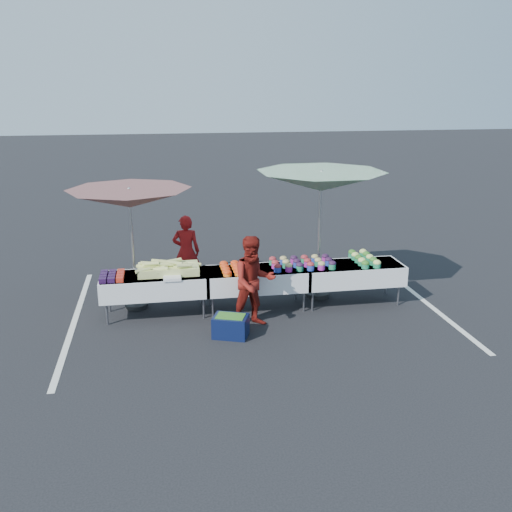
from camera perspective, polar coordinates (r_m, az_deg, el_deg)
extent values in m
plane|color=black|center=(10.47, 0.00, -5.25)|extent=(80.00, 80.00, 0.00)
cube|color=silver|center=(10.45, -17.67, -6.12)|extent=(0.10, 5.00, 0.00)
cube|color=silver|center=(11.43, 16.06, -4.00)|extent=(0.10, 5.00, 0.00)
cube|color=white|center=(10.08, -10.14, -1.98)|extent=(1.80, 0.75, 0.04)
cube|color=white|center=(10.13, -10.09, -2.83)|extent=(1.86, 0.81, 0.36)
cylinder|color=slate|center=(10.03, -14.68, -5.63)|extent=(0.04, 0.04, 0.39)
cylinder|color=slate|center=(10.58, -14.45, -4.43)|extent=(0.04, 0.04, 0.39)
cylinder|color=slate|center=(10.01, -5.26, -5.18)|extent=(0.04, 0.04, 0.39)
cylinder|color=slate|center=(10.56, -5.54, -4.00)|extent=(0.04, 0.04, 0.39)
cube|color=white|center=(10.22, 0.00, -1.45)|extent=(1.80, 0.75, 0.04)
cube|color=white|center=(10.27, 0.00, -2.30)|extent=(1.86, 0.81, 0.36)
cylinder|color=slate|center=(10.02, -4.35, -5.12)|extent=(0.04, 0.04, 0.39)
cylinder|color=slate|center=(10.57, -4.67, -3.95)|extent=(0.04, 0.04, 0.39)
cylinder|color=slate|center=(10.29, 4.80, -4.53)|extent=(0.04, 0.04, 0.39)
cylinder|color=slate|center=(10.83, 4.02, -3.42)|extent=(0.04, 0.04, 0.39)
cube|color=white|center=(10.66, 9.57, -0.91)|extent=(1.80, 0.75, 0.04)
cube|color=white|center=(10.71, 9.53, -1.73)|extent=(1.86, 0.81, 0.36)
cylinder|color=slate|center=(10.33, 5.66, -4.47)|extent=(0.04, 0.04, 0.39)
cylinder|color=slate|center=(10.87, 4.84, -3.37)|extent=(0.04, 0.04, 0.39)
cylinder|color=slate|center=(10.87, 14.04, -3.82)|extent=(0.04, 0.04, 0.39)
cylinder|color=slate|center=(11.38, 12.86, -2.81)|extent=(0.04, 0.04, 0.39)
cube|color=black|center=(9.85, -15.09, -2.38)|extent=(0.12, 0.12, 0.08)
cube|color=black|center=(9.99, -15.03, -2.12)|extent=(0.12, 0.12, 0.08)
cube|color=black|center=(10.12, -14.97, -1.87)|extent=(0.12, 0.12, 0.08)
cube|color=black|center=(10.25, -14.91, -1.62)|extent=(0.12, 0.12, 0.08)
cube|color=black|center=(9.84, -14.28, -2.34)|extent=(0.12, 0.12, 0.08)
cube|color=black|center=(9.97, -14.23, -2.08)|extent=(0.12, 0.12, 0.08)
cube|color=black|center=(10.11, -14.18, -1.83)|extent=(0.12, 0.12, 0.08)
cube|color=black|center=(10.24, -14.13, -1.58)|extent=(0.12, 0.12, 0.08)
cube|color=#AD2612|center=(9.83, -13.47, -2.30)|extent=(0.12, 0.12, 0.08)
cube|color=#AD2612|center=(9.96, -13.43, -2.04)|extent=(0.12, 0.12, 0.08)
cube|color=#AD2612|center=(10.10, -13.39, -1.79)|extent=(0.12, 0.12, 0.08)
cube|color=#AD2612|center=(10.23, -13.35, -1.55)|extent=(0.12, 0.12, 0.08)
cube|color=#C2CE6A|center=(10.10, -8.75, -1.33)|extent=(1.05, 0.55, 0.14)
cylinder|color=#C2CE6A|center=(10.24, -7.08, -0.80)|extent=(0.27, 0.09, 0.10)
cylinder|color=#C2CE6A|center=(10.12, -10.93, -0.80)|extent=(0.27, 0.14, 0.07)
cylinder|color=#C2CE6A|center=(9.96, -8.12, -0.68)|extent=(0.27, 0.14, 0.09)
cylinder|color=#C2CE6A|center=(10.12, -11.17, -1.13)|extent=(0.27, 0.15, 0.10)
cylinder|color=#C2CE6A|center=(10.02, -9.78, -0.97)|extent=(0.27, 0.15, 0.08)
cylinder|color=#C2CE6A|center=(10.10, -8.99, -0.62)|extent=(0.27, 0.10, 0.10)
cylinder|color=#C2CE6A|center=(9.98, -8.98, -0.84)|extent=(0.27, 0.07, 0.08)
cylinder|color=#C2CE6A|center=(9.90, -9.49, -1.28)|extent=(0.27, 0.14, 0.09)
cylinder|color=#C2CE6A|center=(10.26, -9.70, -0.51)|extent=(0.27, 0.12, 0.08)
cylinder|color=#C2CE6A|center=(10.19, -6.22, -0.78)|extent=(0.27, 0.16, 0.08)
cylinder|color=#C2CE6A|center=(10.04, -10.55, -0.93)|extent=(0.27, 0.11, 0.07)
cylinder|color=#C2CE6A|center=(9.87, -9.22, -1.58)|extent=(0.27, 0.10, 0.07)
cylinder|color=#C2CE6A|center=(10.21, -8.19, -0.46)|extent=(0.27, 0.12, 0.08)
cylinder|color=#C2CE6A|center=(9.87, -11.24, -1.43)|extent=(0.27, 0.15, 0.08)
cylinder|color=#C2CE6A|center=(10.10, -10.72, -0.71)|extent=(0.27, 0.10, 0.08)
cylinder|color=#C2CE6A|center=(10.03, -7.57, -0.92)|extent=(0.27, 0.16, 0.10)
cylinder|color=#C2CE6A|center=(9.99, -10.38, -0.75)|extent=(0.27, 0.12, 0.09)
cylinder|color=#C2CE6A|center=(9.85, -7.17, -0.95)|extent=(0.27, 0.09, 0.07)
cylinder|color=#C2CE6A|center=(9.90, -6.79, -1.25)|extent=(0.27, 0.10, 0.09)
cylinder|color=#C2CE6A|center=(9.96, -7.32, -1.24)|extent=(0.27, 0.12, 0.09)
cylinder|color=#C2CE6A|center=(10.31, -8.24, -0.73)|extent=(0.27, 0.10, 0.08)
cube|color=white|center=(9.78, -8.39, -2.20)|extent=(0.30, 0.25, 0.05)
cylinder|color=orange|center=(9.86, -2.87, -1.87)|extent=(0.15, 0.15, 0.05)
ellipsoid|color=red|center=(9.85, -2.87, -1.65)|extent=(0.15, 0.15, 0.08)
cylinder|color=orange|center=(10.03, -3.00, -1.55)|extent=(0.15, 0.15, 0.05)
ellipsoid|color=red|center=(10.02, -3.00, -1.33)|extent=(0.15, 0.15, 0.08)
cylinder|color=orange|center=(10.20, -3.12, -1.24)|extent=(0.15, 0.15, 0.05)
ellipsoid|color=red|center=(10.19, -3.13, -1.02)|extent=(0.15, 0.15, 0.08)
cylinder|color=orange|center=(10.37, -3.24, -0.93)|extent=(0.15, 0.15, 0.05)
ellipsoid|color=red|center=(10.36, -3.25, -0.72)|extent=(0.15, 0.15, 0.08)
cylinder|color=orange|center=(9.89, -1.72, -1.81)|extent=(0.15, 0.15, 0.05)
ellipsoid|color=red|center=(9.88, -1.72, -1.59)|extent=(0.15, 0.15, 0.08)
cylinder|color=orange|center=(10.06, -1.87, -1.49)|extent=(0.15, 0.15, 0.05)
ellipsoid|color=red|center=(10.05, -1.87, -1.27)|extent=(0.15, 0.15, 0.08)
cylinder|color=orange|center=(10.23, -2.01, -1.18)|extent=(0.15, 0.15, 0.05)
ellipsoid|color=red|center=(10.22, -2.01, -0.96)|extent=(0.15, 0.15, 0.08)
cylinder|color=orange|center=(10.40, -2.15, -0.88)|extent=(0.15, 0.15, 0.05)
ellipsoid|color=red|center=(10.39, -2.15, -0.67)|extent=(0.15, 0.15, 0.08)
cylinder|color=orange|center=(9.92, -0.58, -1.75)|extent=(0.15, 0.15, 0.05)
ellipsoid|color=red|center=(9.91, -0.58, -1.53)|extent=(0.15, 0.15, 0.08)
cylinder|color=orange|center=(10.09, -0.74, -1.43)|extent=(0.15, 0.15, 0.05)
ellipsoid|color=red|center=(10.07, -0.74, -1.21)|extent=(0.15, 0.15, 0.08)
cylinder|color=orange|center=(10.26, -0.90, -1.12)|extent=(0.15, 0.15, 0.05)
ellipsoid|color=red|center=(10.24, -0.90, -0.91)|extent=(0.15, 0.15, 0.08)
cylinder|color=orange|center=(10.43, -1.06, -0.82)|extent=(0.15, 0.15, 0.05)
ellipsoid|color=red|center=(10.41, -1.06, -0.61)|extent=(0.15, 0.15, 0.08)
cylinder|color=#253FAD|center=(10.06, 2.18, -1.35)|extent=(0.13, 0.13, 0.10)
ellipsoid|color=maroon|center=(10.04, 2.19, -1.02)|extent=(0.14, 0.14, 0.10)
cylinder|color=#A82496|center=(10.26, 1.93, -0.97)|extent=(0.13, 0.13, 0.10)
ellipsoid|color=maroon|center=(10.24, 1.93, -0.65)|extent=(0.14, 0.14, 0.10)
cylinder|color=#218456|center=(10.47, 1.68, -0.61)|extent=(0.13, 0.13, 0.10)
ellipsoid|color=maroon|center=(10.45, 1.68, -0.30)|extent=(0.14, 0.14, 0.10)
cylinder|color=#A82496|center=(10.10, 3.29, -1.29)|extent=(0.13, 0.13, 0.10)
ellipsoid|color=tan|center=(10.08, 3.30, -0.96)|extent=(0.14, 0.14, 0.10)
cylinder|color=#218456|center=(10.30, 3.02, -0.91)|extent=(0.13, 0.13, 0.10)
ellipsoid|color=tan|center=(10.28, 3.02, -0.60)|extent=(0.14, 0.14, 0.10)
cylinder|color=#253FAD|center=(10.51, 2.75, -0.56)|extent=(0.13, 0.13, 0.10)
ellipsoid|color=tan|center=(10.49, 2.75, -0.24)|extent=(0.14, 0.14, 0.10)
cylinder|color=#218456|center=(10.14, 4.39, -1.22)|extent=(0.13, 0.13, 0.10)
ellipsoid|color=#27112B|center=(10.13, 4.40, -0.90)|extent=(0.14, 0.14, 0.10)
cylinder|color=#253FAD|center=(10.35, 4.10, -0.85)|extent=(0.13, 0.13, 0.10)
ellipsoid|color=#27112B|center=(10.33, 4.10, -0.54)|extent=(0.14, 0.14, 0.10)
cylinder|color=#A82496|center=(10.55, 3.81, -0.50)|extent=(0.13, 0.13, 0.10)
ellipsoid|color=#27112B|center=(10.53, 3.82, -0.19)|extent=(0.14, 0.14, 0.10)
cylinder|color=#253FAD|center=(10.19, 5.48, -1.16)|extent=(0.13, 0.13, 0.10)
ellipsoid|color=maroon|center=(10.17, 5.49, -0.84)|extent=(0.14, 0.14, 0.10)
cylinder|color=#A82496|center=(10.40, 5.17, -0.80)|extent=(0.13, 0.13, 0.10)
ellipsoid|color=maroon|center=(10.38, 5.17, -0.48)|extent=(0.14, 0.14, 0.10)
cylinder|color=#218456|center=(10.60, 4.86, -0.44)|extent=(0.13, 0.13, 0.10)
ellipsoid|color=maroon|center=(10.58, 4.87, -0.13)|extent=(0.14, 0.14, 0.10)
cylinder|color=#A82496|center=(10.25, 6.56, -1.10)|extent=(0.13, 0.13, 0.10)
ellipsoid|color=tan|center=(10.23, 6.57, -0.78)|extent=(0.14, 0.14, 0.10)
cylinder|color=#218456|center=(10.45, 6.23, -0.74)|extent=(0.13, 0.13, 0.10)
ellipsoid|color=tan|center=(10.43, 6.24, -0.42)|extent=(0.14, 0.14, 0.10)
cylinder|color=#253FAD|center=(10.65, 5.90, -0.39)|extent=(0.13, 0.13, 0.10)
ellipsoid|color=tan|center=(10.63, 5.91, -0.08)|extent=(0.14, 0.14, 0.10)
cylinder|color=#218456|center=(10.30, 7.63, -1.04)|extent=(0.13, 0.13, 0.10)
ellipsoid|color=#27112B|center=(10.29, 7.64, -0.72)|extent=(0.14, 0.14, 0.10)
cylinder|color=#253FAD|center=(10.50, 7.27, -0.68)|extent=(0.13, 0.13, 0.10)
ellipsoid|color=#27112B|center=(10.49, 7.29, -0.37)|extent=(0.14, 0.14, 0.10)
cylinder|color=#A82496|center=(10.70, 6.93, -0.33)|extent=(0.13, 0.13, 0.10)
ellipsoid|color=#27112B|center=(10.69, 6.94, -0.03)|extent=(0.14, 0.14, 0.10)
cylinder|color=#218456|center=(10.44, 10.87, -1.01)|extent=(0.14, 0.14, 0.08)
ellipsoid|color=#2F6B1C|center=(10.43, 10.89, -0.72)|extent=(0.14, 0.14, 0.11)
cylinder|color=#218456|center=(10.60, 10.53, -0.72)|extent=(0.14, 0.14, 0.08)
ellipsoid|color=#C4D35F|center=(10.59, 10.55, -0.43)|extent=(0.14, 0.14, 0.11)
cylinder|color=#218456|center=(10.77, 10.20, -0.44)|extent=(0.14, 0.14, 0.08)
ellipsoid|color=#2F6B1C|center=(10.75, 10.22, -0.16)|extent=(0.14, 0.14, 0.11)
cylinder|color=#218456|center=(10.93, 9.89, -0.16)|extent=(0.14, 0.14, 0.08)
ellipsoid|color=#C4D35F|center=(10.91, 9.90, 0.11)|extent=(0.14, 0.14, 0.11)
cylinder|color=#218456|center=(11.09, 9.58, 0.10)|extent=(0.14, 0.14, 0.08)
ellipsoid|color=#2F6B1C|center=(11.07, 9.59, 0.38)|extent=(0.14, 0.14, 0.11)
cylinder|color=#218456|center=(10.52, 11.99, -0.94)|extent=(0.14, 0.14, 0.08)
ellipsoid|color=#C4D35F|center=(10.51, 12.01, -0.66)|extent=(0.14, 0.14, 0.11)
cylinder|color=#218456|center=(10.68, 11.64, -0.65)|extent=(0.14, 0.14, 0.08)
ellipsoid|color=#2F6B1C|center=(10.67, 11.66, -0.37)|extent=(0.14, 0.14, 0.11)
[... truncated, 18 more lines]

